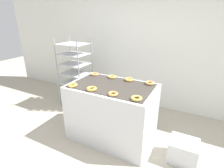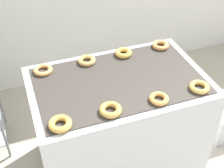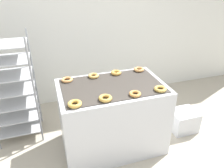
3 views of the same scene
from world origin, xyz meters
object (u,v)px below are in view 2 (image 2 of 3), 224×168
object	(u,v)px
donut_far_left	(43,70)
donut_far_midleft	(87,60)
donut_far_midright	(123,53)
donut_near_right	(199,87)
donut_near_midleft	(110,110)
donut_near_left	(60,124)
fryer_machine	(118,125)
donut_far_right	(161,45)
donut_near_midright	(159,99)

from	to	relation	value
donut_far_left	donut_far_midleft	size ratio (longest dim) A/B	1.03
donut_far_left	donut_far_midright	size ratio (longest dim) A/B	1.04
donut_near_right	donut_far_left	distance (m)	1.18
donut_far_midleft	donut_far_midright	distance (m)	0.32
donut_near_right	donut_near_midleft	bearing A→B (deg)	-179.42
donut_near_left	donut_near_midleft	distance (m)	0.34
donut_near_midleft	donut_far_midleft	bearing A→B (deg)	88.68
donut_near_left	donut_far_midleft	world-z (taller)	donut_near_left
donut_near_midleft	donut_near_right	world-z (taller)	donut_near_midleft
fryer_machine	donut_far_right	distance (m)	0.77
fryer_machine	donut_near_midleft	size ratio (longest dim) A/B	8.81
donut_near_left	donut_far_left	size ratio (longest dim) A/B	1.02
donut_near_midleft	donut_far_left	distance (m)	0.69
fryer_machine	donut_near_left	distance (m)	0.78
donut_near_midright	donut_far_right	bearing A→B (deg)	62.29
donut_near_right	donut_far_right	world-z (taller)	donut_far_right
fryer_machine	donut_near_midright	size ratio (longest dim) A/B	9.74
donut_near_midleft	donut_near_left	bearing A→B (deg)	-177.75
donut_near_midleft	donut_near_midright	xyz separation A→B (m)	(0.35, -0.01, -0.00)
donut_near_left	donut_far_midright	size ratio (longest dim) A/B	1.06
donut_far_midleft	donut_near_midleft	bearing A→B (deg)	-91.32
donut_near_midleft	donut_far_right	bearing A→B (deg)	42.21
donut_near_midleft	donut_far_left	bearing A→B (deg)	119.53
fryer_machine	donut_far_midright	bearing A→B (deg)	62.84
fryer_machine	donut_near_midleft	xyz separation A→B (m)	(-0.17, -0.30, 0.50)
fryer_machine	donut_far_midleft	world-z (taller)	donut_far_midleft
donut_far_right	donut_near_midright	bearing A→B (deg)	-117.71
fryer_machine	donut_far_left	xyz separation A→B (m)	(-0.51, 0.30, 0.49)
fryer_machine	donut_near_midleft	world-z (taller)	donut_near_midleft
donut_near_midleft	donut_far_right	world-z (taller)	donut_near_midleft
donut_near_left	donut_far_right	bearing A→B (deg)	31.71
fryer_machine	donut_near_midright	xyz separation A→B (m)	(0.18, -0.31, 0.49)
donut_near_midright	donut_far_midleft	world-z (taller)	donut_far_midleft
donut_near_midleft	donut_near_midright	bearing A→B (deg)	-1.14
donut_far_left	donut_far_midleft	bearing A→B (deg)	1.33
fryer_machine	donut_near_left	world-z (taller)	donut_near_left
donut_far_left	donut_far_right	bearing A→B (deg)	0.90
fryer_machine	donut_near_midleft	distance (m)	0.61
donut_far_right	donut_near_left	bearing A→B (deg)	-148.29
donut_near_left	donut_near_midright	distance (m)	0.69
donut_far_midleft	donut_far_right	world-z (taller)	same
donut_near_left	donut_far_midright	distance (m)	0.92
donut_near_midright	donut_far_midleft	bearing A→B (deg)	118.77
donut_near_midright	donut_near_right	size ratio (longest dim) A/B	0.93
donut_far_right	donut_far_left	bearing A→B (deg)	-179.10
donut_near_left	donut_far_left	xyz separation A→B (m)	(-0.00, 0.61, -0.00)
donut_far_midright	donut_far_right	size ratio (longest dim) A/B	0.97
donut_near_midleft	fryer_machine	bearing A→B (deg)	59.95
donut_near_left	donut_near_right	bearing A→B (deg)	1.14
donut_near_left	donut_near_midleft	size ratio (longest dim) A/B	0.99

